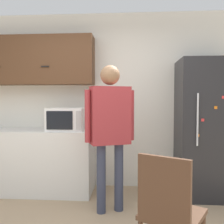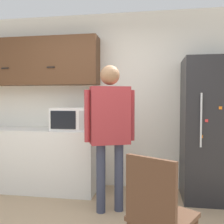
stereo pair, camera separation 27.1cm
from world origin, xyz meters
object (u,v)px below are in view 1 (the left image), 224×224
object	(u,v)px
person	(110,122)
chair	(169,207)
microwave	(67,119)
refrigerator	(207,129)

from	to	relation	value
person	chair	size ratio (longest dim) A/B	1.89
microwave	refrigerator	world-z (taller)	refrigerator
person	refrigerator	xyz separation A→B (m)	(1.32, 0.59, -0.13)
microwave	chair	xyz separation A→B (m)	(1.22, -1.53, -0.58)
refrigerator	chair	world-z (taller)	refrigerator
person	refrigerator	size ratio (longest dim) A/B	0.92
microwave	refrigerator	xyz separation A→B (m)	(1.99, 0.05, -0.13)
microwave	person	size ratio (longest dim) A/B	0.29
microwave	refrigerator	distance (m)	1.99
microwave	person	xyz separation A→B (m)	(0.67, -0.54, 0.01)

